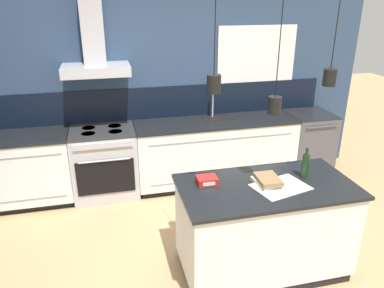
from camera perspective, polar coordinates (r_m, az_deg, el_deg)
ground_plane at (r=3.88m, az=2.24°, el=-17.98°), size 16.00×16.00×0.00m
wall_back at (r=5.04m, az=-4.34°, el=8.91°), size 5.60×2.29×2.60m
counter_run_left at (r=5.08m, az=-23.72°, el=-3.57°), size 1.07×0.64×0.91m
counter_run_sink at (r=5.18m, az=3.58°, el=-1.13°), size 2.19×0.64×1.30m
oven_range at (r=4.97m, az=-13.13°, el=-2.79°), size 0.81×0.66×0.91m
dishwasher at (r=5.73m, az=17.09°, el=0.14°), size 0.62×0.65×0.91m
kitchen_island at (r=3.63m, az=10.85°, el=-12.42°), size 1.57×0.83×0.91m
bottle_on_island at (r=3.57m, az=16.88°, el=-3.13°), size 0.07×0.07×0.29m
book_stack at (r=3.41m, az=11.53°, el=-5.45°), size 0.26×0.29×0.07m
red_supply_box at (r=3.35m, az=2.28°, el=-5.54°), size 0.18×0.15×0.07m
paper_pile at (r=3.39m, az=13.35°, el=-6.36°), size 0.53×0.44×0.01m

